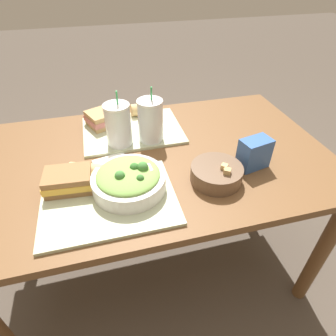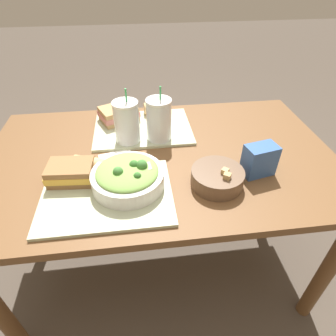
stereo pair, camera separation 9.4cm
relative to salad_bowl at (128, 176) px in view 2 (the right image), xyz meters
name	(u,v)px [view 2 (the right image)]	position (x,y,z in m)	size (l,w,h in m)	color
ground_plane	(163,259)	(0.13, 0.18, -0.76)	(12.00, 12.00, 0.00)	#4C4238
dining_table	(161,172)	(0.13, 0.18, -0.14)	(1.38, 0.84, 0.71)	brown
tray_near	(107,195)	(-0.07, -0.03, -0.05)	(0.42, 0.32, 0.01)	#B2BC99
tray_far	(143,128)	(0.07, 0.38, -0.05)	(0.42, 0.32, 0.01)	#B2BC99
salad_bowl	(128,176)	(0.00, 0.00, 0.00)	(0.24, 0.24, 0.10)	white
soup_bowl	(217,177)	(0.30, -0.02, -0.02)	(0.18, 0.18, 0.08)	brown
sandwich_near	(71,172)	(-0.19, 0.05, -0.01)	(0.16, 0.12, 0.06)	olive
baguette_near	(92,165)	(-0.12, 0.09, -0.01)	(0.14, 0.10, 0.06)	tan
sandwich_far	(119,114)	(-0.04, 0.46, -0.01)	(0.20, 0.17, 0.06)	tan
baguette_far	(158,108)	(0.15, 0.51, -0.01)	(0.13, 0.06, 0.06)	tan
drink_cup_dark	(127,123)	(0.00, 0.28, 0.04)	(0.10, 0.10, 0.23)	silver
drink_cup_red	(159,121)	(0.13, 0.28, 0.04)	(0.10, 0.10, 0.23)	silver
chip_bag	(259,160)	(0.46, 0.02, 0.01)	(0.12, 0.09, 0.11)	#335BA3
napkin_folded	(117,158)	(-0.05, 0.17, -0.05)	(0.14, 0.12, 0.00)	white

